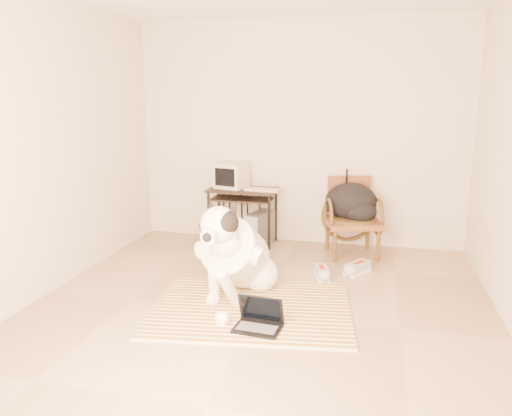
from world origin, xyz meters
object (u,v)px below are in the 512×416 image
(computer_desk, at_px, (242,197))
(crt_monitor, at_px, (232,175))
(rattan_chair, at_px, (352,217))
(dog, at_px, (236,256))
(backpack, at_px, (352,203))
(laptop, at_px, (259,320))
(pc_tower, at_px, (260,229))

(computer_desk, xyz_separation_m, crt_monitor, (-0.15, 0.05, 0.25))
(computer_desk, height_order, rattan_chair, rattan_chair)
(computer_desk, relative_size, crt_monitor, 2.02)
(dog, bearing_deg, rattan_chair, 57.62)
(backpack, bearing_deg, laptop, -105.96)
(dog, relative_size, rattan_chair, 1.57)
(computer_desk, distance_m, crt_monitor, 0.30)
(dog, xyz_separation_m, computer_desk, (-0.37, 1.65, 0.20))
(laptop, bearing_deg, pc_tower, 102.64)
(laptop, distance_m, crt_monitor, 2.58)
(crt_monitor, height_order, rattan_chair, crt_monitor)
(computer_desk, bearing_deg, backpack, -5.55)
(dog, xyz_separation_m, laptop, (0.36, -0.61, -0.31))
(laptop, xyz_separation_m, crt_monitor, (-0.88, 2.31, 0.76))
(laptop, bearing_deg, computer_desk, 107.85)
(pc_tower, bearing_deg, laptop, -77.36)
(dog, distance_m, rattan_chair, 1.80)
(dog, relative_size, pc_tower, 2.93)
(pc_tower, bearing_deg, backpack, -5.07)
(laptop, relative_size, backpack, 0.65)
(computer_desk, bearing_deg, crt_monitor, 161.37)
(pc_tower, relative_size, backpack, 0.81)
(pc_tower, xyz_separation_m, rattan_chair, (1.10, -0.10, 0.24))
(computer_desk, bearing_deg, pc_tower, -7.86)
(computer_desk, height_order, backpack, backpack)
(computer_desk, bearing_deg, dog, -77.36)
(dog, height_order, backpack, dog)
(computer_desk, xyz_separation_m, pc_tower, (0.23, -0.03, -0.39))
(dog, height_order, crt_monitor, crt_monitor)
(crt_monitor, distance_m, backpack, 1.51)
(dog, bearing_deg, backpack, 57.54)
(computer_desk, height_order, pc_tower, computer_desk)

